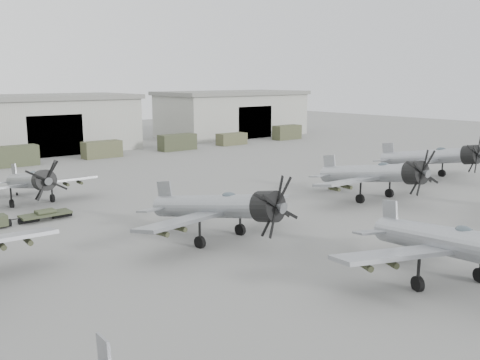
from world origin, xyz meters
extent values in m
plane|color=#60605D|center=(0.00, 0.00, 0.00)|extent=(220.00, 220.00, 0.00)
cube|color=#A0A096|center=(0.00, 62.00, 4.00)|extent=(28.00, 14.00, 8.00)
cube|color=slate|center=(0.00, 62.00, 8.35)|extent=(29.00, 14.80, 0.70)
cube|color=black|center=(0.00, 55.20, 3.00)|extent=(8.12, 0.40, 6.00)
cube|color=#A0A096|center=(38.00, 62.00, 4.00)|extent=(28.00, 14.00, 8.00)
cube|color=slate|center=(38.00, 62.00, 8.35)|extent=(29.00, 14.80, 0.70)
cube|color=black|center=(38.00, 55.20, 3.00)|extent=(8.12, 0.40, 6.00)
cube|color=#3A402A|center=(-7.33, 50.00, 1.32)|extent=(5.55, 2.20, 2.64)
cube|color=#484B31|center=(4.61, 50.00, 1.18)|extent=(5.50, 2.20, 2.37)
cube|color=#373B27|center=(17.36, 50.00, 1.26)|extent=(6.06, 2.20, 2.52)
cube|color=#4A4B31|center=(28.30, 50.00, 0.99)|extent=(5.26, 2.20, 1.98)
cube|color=#3F422B|center=(41.44, 50.00, 1.31)|extent=(5.62, 2.20, 2.61)
cylinder|color=#999BA1|center=(-1.53, -6.18, 2.36)|extent=(5.70, 11.16, 3.35)
cube|color=#999BA1|center=(-1.77, -6.78, 2.09)|extent=(13.33, 7.15, 0.60)
cube|color=#999BA1|center=(0.33, -1.50, 2.53)|extent=(0.78, 1.71, 2.14)
ellipsoid|color=#3F4C54|center=(-2.16, -7.78, 3.33)|extent=(1.07, 1.43, 0.60)
cylinder|color=black|center=(-3.74, -6.23, 0.38)|extent=(0.60, 0.91, 0.86)
cylinder|color=black|center=(0.05, -7.73, 0.38)|extent=(0.60, 0.91, 0.86)
cylinder|color=black|center=(0.21, -1.80, 0.16)|extent=(0.25, 0.37, 0.34)
cylinder|color=gray|center=(-6.61, 8.33, 2.35)|extent=(3.32, 11.43, 3.33)
cylinder|color=black|center=(-5.83, 3.38, 3.15)|extent=(2.26, 1.98, 2.22)
cube|color=gray|center=(-6.51, 7.70, 2.08)|extent=(13.54, 4.38, 0.60)
cube|color=gray|center=(-7.38, 13.29, 2.52)|extent=(0.40, 1.77, 2.13)
ellipsoid|color=#3F4C54|center=(-6.34, 6.65, 3.32)|extent=(0.83, 1.36, 0.60)
cylinder|color=black|center=(-8.48, 7.18, 0.37)|extent=(0.43, 0.89, 0.85)
cylinder|color=black|center=(-4.47, 7.80, 0.37)|extent=(0.43, 0.89, 0.85)
cylinder|color=black|center=(-7.33, 12.97, 0.16)|extent=(0.18, 0.36, 0.34)
cylinder|color=#9B9EA3|center=(12.44, 9.39, 2.39)|extent=(2.30, 11.56, 3.38)
cylinder|color=black|center=(12.14, 4.31, 3.19)|extent=(2.15, 1.83, 2.25)
cube|color=#9B9EA3|center=(12.40, 8.74, 2.11)|extent=(13.65, 3.18, 0.61)
cube|color=#9B9EA3|center=(12.74, 14.47, 2.56)|extent=(0.24, 1.81, 2.16)
ellipsoid|color=#3F4C54|center=(12.34, 7.66, 3.37)|extent=(0.72, 1.34, 0.61)
cylinder|color=black|center=(10.34, 8.65, 0.38)|extent=(0.35, 0.88, 0.87)
cylinder|color=black|center=(14.44, 8.40, 0.38)|extent=(0.35, 0.88, 0.87)
cylinder|color=black|center=(12.72, 14.14, 0.16)|extent=(0.15, 0.35, 0.35)
cylinder|color=#96989E|center=(26.32, 11.89, 2.38)|extent=(1.95, 11.50, 3.38)
cylinder|color=black|center=(26.46, 6.82, 3.19)|extent=(2.10, 1.77, 2.25)
cube|color=#96989E|center=(26.33, 11.25, 2.11)|extent=(13.57, 2.77, 0.61)
cube|color=#96989E|center=(26.17, 16.97, 2.55)|extent=(0.18, 1.80, 2.16)
ellipsoid|color=#3F4C54|center=(26.37, 10.17, 3.36)|extent=(0.69, 1.31, 0.61)
cylinder|color=black|center=(24.29, 10.97, 0.38)|extent=(0.33, 0.87, 0.86)
cylinder|color=black|center=(28.39, 11.09, 0.38)|extent=(0.33, 0.87, 0.86)
cylinder|color=black|center=(26.18, 16.65, 0.16)|extent=(0.14, 0.35, 0.35)
cylinder|color=gray|center=(-12.90, 27.68, 2.07)|extent=(1.66, 10.01, 2.94)
cylinder|color=black|center=(-13.01, 23.26, 2.78)|extent=(1.82, 1.53, 1.96)
cube|color=gray|center=(-12.91, 27.12, 1.83)|extent=(11.81, 2.37, 0.53)
cube|color=gray|center=(-12.79, 32.10, 2.22)|extent=(0.15, 1.57, 1.88)
ellipsoid|color=#3F4C54|center=(-12.93, 26.18, 2.93)|extent=(0.59, 1.14, 0.53)
cylinder|color=black|center=(-14.70, 26.97, 0.33)|extent=(0.28, 0.76, 0.75)
cylinder|color=black|center=(-11.13, 26.89, 0.33)|extent=(0.28, 0.76, 0.75)
cylinder|color=black|center=(-12.79, 31.82, 0.14)|extent=(0.12, 0.30, 0.30)
cylinder|color=black|center=(-16.50, 20.85, 0.47)|extent=(1.25, 0.10, 0.08)
cube|color=#333925|center=(-13.90, 20.89, 0.47)|extent=(3.97, 1.52, 0.19)
cylinder|color=black|center=(-13.90, 20.89, 0.21)|extent=(1.56, 0.48, 0.46)
cylinder|color=#333925|center=(-13.90, 20.89, 0.67)|extent=(1.46, 0.36, 0.33)
camera|label=1|loc=(-28.15, -21.03, 11.15)|focal=40.00mm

